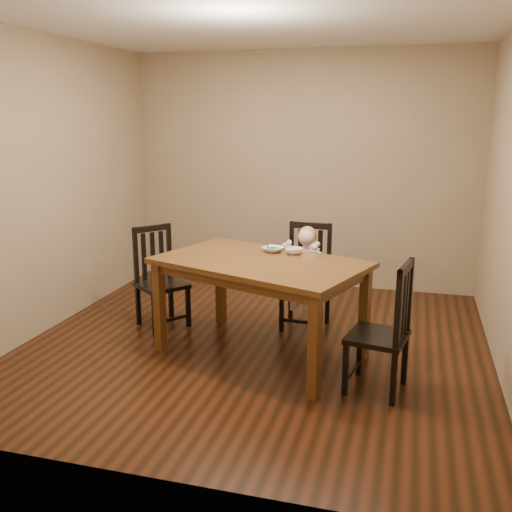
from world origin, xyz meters
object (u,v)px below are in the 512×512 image
(chair_left, at_px, (160,279))
(toddler, at_px, (306,267))
(bowl_veg, at_px, (294,251))
(bowl_peas, at_px, (273,249))
(chair_right, at_px, (385,331))
(chair_child, at_px, (307,278))
(dining_table, at_px, (260,272))

(chair_left, xyz_separation_m, toddler, (1.37, 0.29, 0.14))
(bowl_veg, bearing_deg, bowl_peas, 173.28)
(chair_right, bearing_deg, toddler, 45.61)
(chair_right, bearing_deg, bowl_veg, 60.76)
(chair_left, bearing_deg, bowl_veg, 120.72)
(chair_right, relative_size, bowl_peas, 5.64)
(chair_child, xyz_separation_m, toddler, (-0.00, -0.05, 0.13))
(bowl_veg, bearing_deg, toddler, 86.67)
(chair_left, distance_m, bowl_peas, 1.22)
(chair_child, bearing_deg, bowl_peas, 67.31)
(dining_table, relative_size, chair_child, 1.91)
(chair_right, distance_m, toddler, 1.39)
(chair_left, xyz_separation_m, bowl_peas, (1.15, -0.13, 0.39))
(dining_table, height_order, chair_left, chair_left)
(dining_table, relative_size, chair_left, 1.97)
(bowl_peas, bearing_deg, dining_table, -95.19)
(chair_right, bearing_deg, chair_left, 79.37)
(bowl_peas, xyz_separation_m, bowl_veg, (0.19, -0.02, 0.00))
(chair_child, bearing_deg, chair_right, 125.69)
(toddler, height_order, bowl_veg, bowl_veg)
(chair_right, xyz_separation_m, bowl_veg, (-0.82, 0.68, 0.38))
(chair_right, height_order, toddler, chair_right)
(bowl_peas, bearing_deg, chair_child, 65.43)
(dining_table, height_order, toddler, toddler)
(dining_table, xyz_separation_m, chair_left, (-1.12, 0.45, -0.27))
(chair_left, bearing_deg, chair_child, 141.40)
(chair_left, relative_size, bowl_veg, 6.04)
(chair_right, height_order, bowl_peas, chair_right)
(chair_right, xyz_separation_m, bowl_peas, (-1.01, 0.70, 0.38))
(dining_table, distance_m, chair_left, 1.24)
(dining_table, xyz_separation_m, bowl_veg, (0.22, 0.29, 0.12))
(toddler, distance_m, bowl_veg, 0.51)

